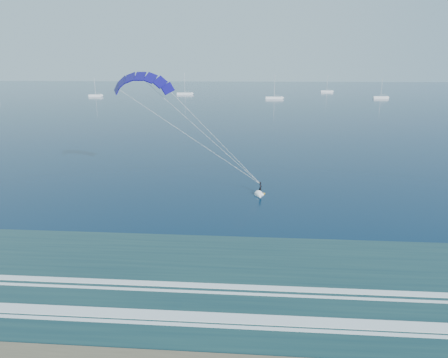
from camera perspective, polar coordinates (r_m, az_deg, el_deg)
name	(u,v)px	position (r m, az deg, el deg)	size (l,w,h in m)	color
kitesurfer_rig	(205,134)	(48.51, -2.77, 6.39)	(19.06, 8.77, 16.85)	gold
sailboat_1	(96,95)	(241.56, -17.86, 11.29)	(7.46, 2.40, 10.41)	white
sailboat_2	(185,93)	(248.52, -5.61, 12.07)	(9.68, 2.40, 12.92)	white
sailboat_3	(274,98)	(215.31, 7.19, 11.46)	(9.00, 2.40, 12.46)	white
sailboat_4	(327,91)	(278.70, 14.47, 12.04)	(7.93, 2.40, 10.89)	white
sailboat_5	(381,97)	(232.08, 21.48, 10.81)	(7.75, 2.40, 10.71)	white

